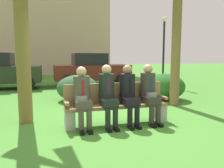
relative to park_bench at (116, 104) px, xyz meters
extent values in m
plane|color=#45852F|center=(-0.05, 0.21, -0.43)|extent=(80.00, 80.00, 0.00)
cube|color=#99754C|center=(0.00, -0.06, -0.02)|extent=(2.29, 0.44, 0.07)
cube|color=#99754C|center=(0.00, 0.13, 0.24)|extent=(2.29, 0.06, 0.45)
cube|color=#99754C|center=(-1.11, -0.06, 0.12)|extent=(0.08, 0.44, 0.06)
cube|color=#99754C|center=(1.11, -0.06, 0.12)|extent=(0.08, 0.44, 0.06)
cube|color=#B3B3B3|center=(-1.05, -0.06, -0.24)|extent=(0.20, 0.37, 0.38)
cube|color=#B3B3B3|center=(1.05, -0.06, -0.24)|extent=(0.20, 0.37, 0.38)
cube|color=#4C473D|center=(-0.78, -0.23, 0.10)|extent=(0.32, 0.38, 0.16)
cylinder|color=#4C473D|center=(-0.86, -0.42, -0.21)|extent=(0.11, 0.11, 0.45)
cylinder|color=#4C473D|center=(-0.70, -0.42, -0.21)|extent=(0.11, 0.11, 0.45)
cube|color=black|center=(-0.86, -0.48, -0.40)|extent=(0.09, 0.22, 0.07)
cube|color=black|center=(-0.70, -0.48, -0.40)|extent=(0.09, 0.22, 0.07)
cylinder|color=#4C473D|center=(-0.78, -0.04, 0.40)|extent=(0.34, 0.34, 0.51)
cube|color=maroon|center=(-0.78, -0.21, 0.42)|extent=(0.05, 0.01, 0.33)
sphere|color=tan|center=(-0.78, -0.04, 0.75)|extent=(0.21, 0.21, 0.21)
cylinder|color=gray|center=(-0.81, -0.25, 0.22)|extent=(0.24, 0.24, 0.09)
cube|color=#1E2823|center=(-0.24, -0.23, 0.10)|extent=(0.32, 0.38, 0.16)
cylinder|color=#1E2823|center=(-0.32, -0.42, -0.21)|extent=(0.11, 0.11, 0.45)
cylinder|color=#1E2823|center=(-0.16, -0.42, -0.21)|extent=(0.11, 0.11, 0.45)
cube|color=black|center=(-0.32, -0.48, -0.40)|extent=(0.09, 0.22, 0.07)
cube|color=black|center=(-0.16, -0.48, -0.40)|extent=(0.09, 0.22, 0.07)
cylinder|color=#1E2823|center=(-0.24, -0.04, 0.42)|extent=(0.34, 0.34, 0.54)
cube|color=#4C1951|center=(-0.24, -0.21, 0.44)|extent=(0.05, 0.01, 0.35)
sphere|color=tan|center=(-0.24, -0.04, 0.78)|extent=(0.21, 0.21, 0.21)
cube|color=black|center=(0.24, -0.23, 0.10)|extent=(0.32, 0.38, 0.16)
cylinder|color=black|center=(0.16, -0.42, -0.21)|extent=(0.11, 0.11, 0.45)
cylinder|color=black|center=(0.32, -0.42, -0.21)|extent=(0.11, 0.11, 0.45)
cube|color=black|center=(0.16, -0.48, -0.40)|extent=(0.09, 0.22, 0.07)
cube|color=black|center=(0.32, -0.48, -0.40)|extent=(0.09, 0.22, 0.07)
cylinder|color=black|center=(0.24, -0.04, 0.41)|extent=(0.34, 0.34, 0.53)
cube|color=black|center=(0.24, -0.21, 0.43)|extent=(0.05, 0.01, 0.34)
sphere|color=#9E7556|center=(0.24, -0.04, 0.77)|extent=(0.21, 0.21, 0.21)
cube|color=#38332D|center=(0.74, -0.23, 0.10)|extent=(0.32, 0.38, 0.16)
cylinder|color=#38332D|center=(0.66, -0.42, -0.21)|extent=(0.11, 0.11, 0.45)
cylinder|color=#38332D|center=(0.82, -0.42, -0.21)|extent=(0.11, 0.11, 0.45)
cube|color=black|center=(0.66, -0.48, -0.40)|extent=(0.09, 0.22, 0.07)
cube|color=black|center=(0.82, -0.48, -0.40)|extent=(0.09, 0.22, 0.07)
cylinder|color=#38332D|center=(0.74, -0.04, 0.42)|extent=(0.34, 0.34, 0.54)
cube|color=navy|center=(0.74, -0.21, 0.44)|extent=(0.05, 0.01, 0.35)
sphere|color=tan|center=(0.74, -0.04, 0.78)|extent=(0.21, 0.21, 0.21)
cylinder|color=gray|center=(0.74, -0.25, 0.22)|extent=(0.24, 0.24, 0.09)
cylinder|color=brown|center=(-1.96, 0.63, 1.38)|extent=(0.30, 0.30, 3.63)
cylinder|color=brown|center=(2.29, 1.25, 2.06)|extent=(0.28, 0.28, 4.99)
ellipsoid|color=#2C5A33|center=(-0.48, 2.88, 0.00)|extent=(1.40, 1.28, 0.88)
ellipsoid|color=#245D22|center=(2.45, 2.16, 0.02)|extent=(1.46, 1.34, 0.91)
cylinder|color=black|center=(-2.30, 7.31, -0.11)|extent=(0.64, 0.16, 0.64)
cylinder|color=black|center=(-2.34, 5.75, -0.11)|extent=(0.64, 0.16, 0.64)
cube|color=#591E19|center=(0.83, 6.75, 0.27)|extent=(3.94, 1.65, 0.76)
cube|color=black|center=(0.68, 6.74, 0.95)|extent=(1.73, 1.40, 0.60)
cylinder|color=black|center=(2.17, 7.56, -0.11)|extent=(0.64, 0.16, 0.64)
cylinder|color=black|center=(2.21, 6.00, -0.11)|extent=(0.64, 0.16, 0.64)
cylinder|color=black|center=(-0.56, 7.50, -0.11)|extent=(0.64, 0.16, 0.64)
cylinder|color=black|center=(-0.52, 5.94, -0.11)|extent=(0.64, 0.16, 0.64)
cylinder|color=black|center=(4.19, 5.30, 1.18)|extent=(0.10, 0.10, 3.22)
sphere|color=white|center=(4.19, 5.30, 2.91)|extent=(0.24, 0.24, 0.24)
cube|color=#CAA38F|center=(-3.14, 18.31, 5.64)|extent=(14.29, 7.98, 12.15)
camera|label=1|loc=(-1.46, -4.55, 1.04)|focal=34.93mm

